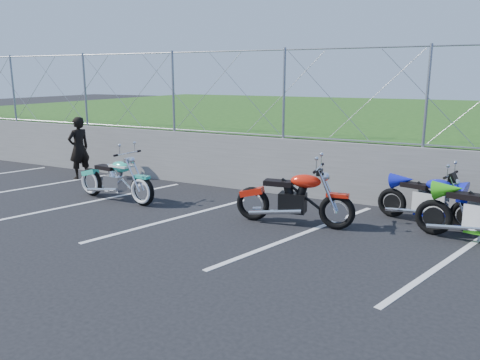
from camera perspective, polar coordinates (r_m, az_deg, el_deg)
The scene contains 9 objects.
ground at distance 8.54m, azimuth -10.18°, elevation -6.02°, with size 90.00×90.00×0.00m, color black.
retaining_wall at distance 11.27m, azimuth 0.48°, elevation 2.15°, with size 30.00×0.22×1.30m, color slate.
grass_field at distance 20.61m, azimuth 13.14°, elevation 6.63°, with size 30.00×20.00×1.30m, color #1F4813.
chain_link_fence at distance 11.08m, azimuth 0.50°, elevation 10.56°, with size 28.00×0.03×2.00m.
parking_lines at distance 8.73m, azimuth 0.15°, elevation -5.37°, with size 18.29×4.31×0.01m.
cruiser_turquoise at distance 10.58m, azimuth -14.83°, elevation -0.12°, with size 2.23×0.70×1.11m.
naked_orange at distance 8.62m, azimuth 6.77°, elevation -2.43°, with size 2.23×0.76×1.11m.
sportbike_blue at distance 9.30m, azimuth 22.07°, elevation -2.46°, with size 1.89×0.69×1.00m.
person_standing at distance 13.10m, azimuth -19.05°, elevation 3.71°, with size 0.60×0.39×1.65m, color black.
Camera 1 is at (4.97, -6.40, 2.71)m, focal length 35.00 mm.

